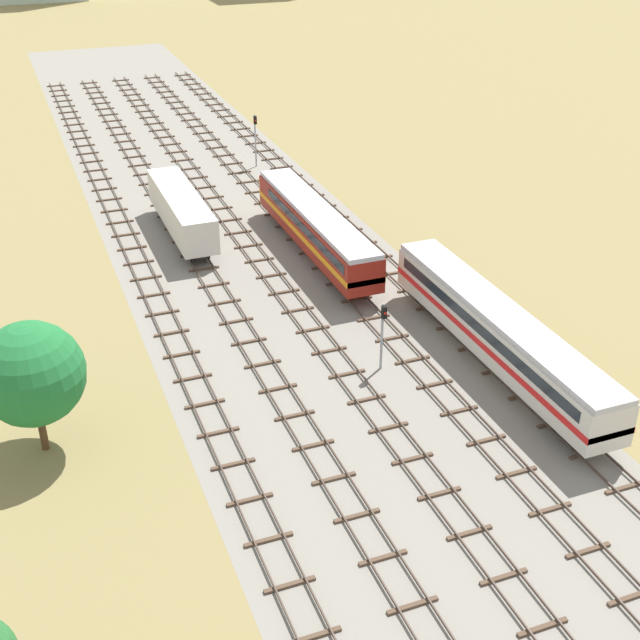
{
  "coord_description": "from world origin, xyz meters",
  "views": [
    {
      "loc": [
        -17.46,
        -5.95,
        28.14
      ],
      "look_at": [
        0.0,
        39.15,
        1.5
      ],
      "focal_mm": 47.24,
      "sensor_mm": 36.0,
      "label": 1
    }
  ],
  "objects_px": {
    "passenger_coach_centre_right_nearest": "(498,330)",
    "freight_boxcar_left_mid": "(181,210)",
    "signal_post_nearest": "(383,328)",
    "signal_post_near": "(255,134)",
    "diesel_railcar_centre_near": "(315,226)"
  },
  "relations": [
    {
      "from": "passenger_coach_centre_right_nearest",
      "to": "freight_boxcar_left_mid",
      "type": "relative_size",
      "value": 1.57
    },
    {
      "from": "signal_post_nearest",
      "to": "signal_post_near",
      "type": "height_order",
      "value": "signal_post_near"
    },
    {
      "from": "diesel_railcar_centre_near",
      "to": "signal_post_nearest",
      "type": "bearing_deg",
      "value": -97.38
    },
    {
      "from": "passenger_coach_centre_right_nearest",
      "to": "signal_post_nearest",
      "type": "xyz_separation_m",
      "value": [
        -6.78,
        2.27,
        0.34
      ]
    },
    {
      "from": "freight_boxcar_left_mid",
      "to": "signal_post_nearest",
      "type": "distance_m",
      "value": 25.99
    },
    {
      "from": "diesel_railcar_centre_near",
      "to": "freight_boxcar_left_mid",
      "type": "distance_m",
      "value": 11.84
    },
    {
      "from": "diesel_railcar_centre_near",
      "to": "signal_post_nearest",
      "type": "xyz_separation_m",
      "value": [
        -2.26,
        -17.43,
        0.35
      ]
    },
    {
      "from": "diesel_railcar_centre_near",
      "to": "signal_post_near",
      "type": "height_order",
      "value": "signal_post_near"
    },
    {
      "from": "passenger_coach_centre_right_nearest",
      "to": "signal_post_near",
      "type": "relative_size",
      "value": 4.08
    },
    {
      "from": "freight_boxcar_left_mid",
      "to": "signal_post_nearest",
      "type": "xyz_separation_m",
      "value": [
        6.77,
        -25.09,
        0.5
      ]
    },
    {
      "from": "diesel_railcar_centre_near",
      "to": "signal_post_near",
      "type": "relative_size",
      "value": 3.8
    },
    {
      "from": "signal_post_near",
      "to": "passenger_coach_centre_right_nearest",
      "type": "bearing_deg",
      "value": -86.98
    },
    {
      "from": "passenger_coach_centre_right_nearest",
      "to": "diesel_railcar_centre_near",
      "type": "distance_m",
      "value": 20.21
    },
    {
      "from": "diesel_railcar_centre_near",
      "to": "signal_post_nearest",
      "type": "distance_m",
      "value": 17.58
    },
    {
      "from": "signal_post_nearest",
      "to": "passenger_coach_centre_right_nearest",
      "type": "bearing_deg",
      "value": -18.5
    }
  ]
}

